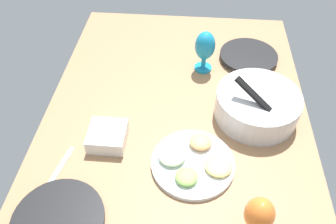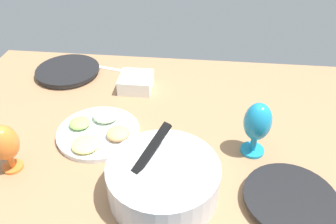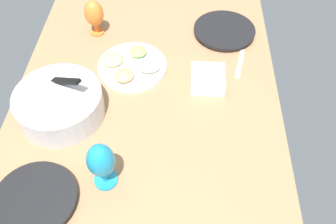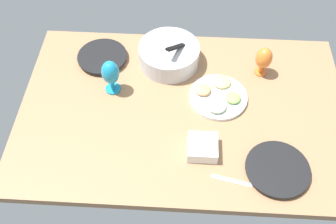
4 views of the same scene
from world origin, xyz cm
name	(u,v)px [view 4 (image 4 of 4)]	position (x,y,z in cm)	size (l,w,h in cm)	color
ground_plane	(183,111)	(0.00, 0.00, -2.00)	(160.00, 104.00, 4.00)	#99704C
dinner_plate_left	(102,57)	(-44.59, 30.96, 1.51)	(26.54, 26.54, 2.91)	#4C4C51
dinner_plate_right	(277,170)	(41.94, -32.35, 1.40)	(28.06, 28.06, 2.70)	#4C4C51
mixing_bowl	(169,54)	(-8.63, 30.81, 5.89)	(31.92, 31.92, 18.76)	silver
fruit_platter	(218,96)	(16.96, 7.33, 1.70)	(28.92, 28.92, 4.90)	silver
hurricane_glass_orange	(264,59)	(39.57, 26.02, 10.14)	(8.50, 8.50, 16.69)	orange
hurricane_glass_blue	(111,74)	(-35.91, 10.10, 11.71)	(8.76, 8.76, 19.16)	#1B88B4
square_bowl_white	(202,147)	(9.36, -23.89, 3.31)	(13.37, 13.37, 5.95)	white
fork_by_right_plate	(232,180)	(22.06, -38.19, 0.30)	(18.00, 1.80, 0.60)	silver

